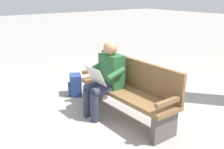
% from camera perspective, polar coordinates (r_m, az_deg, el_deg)
% --- Properties ---
extents(ground_plane, '(40.00, 40.00, 0.00)m').
position_cam_1_polar(ground_plane, '(4.09, 2.92, -9.48)').
color(ground_plane, gray).
extents(bench_near, '(1.80, 0.49, 0.90)m').
position_cam_1_polar(bench_near, '(3.94, 3.82, -3.25)').
color(bench_near, brown).
rests_on(bench_near, ground).
extents(person_seated, '(0.57, 0.57, 1.18)m').
position_cam_1_polar(person_seated, '(3.96, -1.39, -0.52)').
color(person_seated, '#23512D').
rests_on(person_seated, ground).
extents(backpack, '(0.34, 0.32, 0.40)m').
position_cam_1_polar(backpack, '(4.90, -8.17, -2.35)').
color(backpack, navy).
rests_on(backpack, ground).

